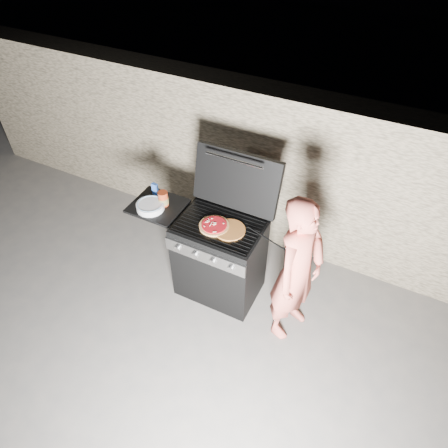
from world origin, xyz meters
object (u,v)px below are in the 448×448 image
at_px(sauce_jar, 163,198).
at_px(pizza_topped, 214,225).
at_px(person, 297,272).
at_px(gas_grill, 197,251).

bearing_deg(sauce_jar, pizza_topped, -6.66).
relative_size(sauce_jar, person, 0.10).
bearing_deg(sauce_jar, person, -4.87).
xyz_separation_m(sauce_jar, person, (1.41, -0.12, -0.21)).
height_order(pizza_topped, person, person).
distance_m(gas_grill, pizza_topped, 0.52).
distance_m(gas_grill, person, 1.10).
height_order(sauce_jar, person, person).
relative_size(gas_grill, sauce_jar, 9.06).
height_order(pizza_topped, sauce_jar, sauce_jar).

